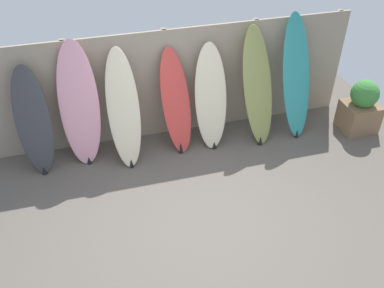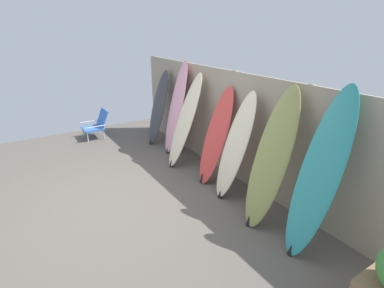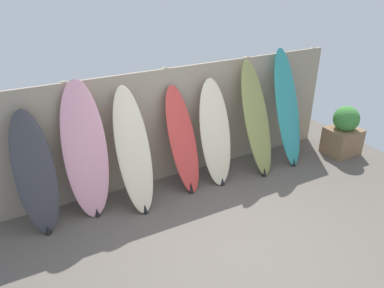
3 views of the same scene
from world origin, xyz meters
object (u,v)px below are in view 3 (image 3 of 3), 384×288
at_px(surfboard_cream_4, 215,133).
at_px(surfboard_teal_6, 287,109).
at_px(surfboard_pink_1, 85,152).
at_px(surfboard_cream_2, 134,151).
at_px(surfboard_charcoal_0, 35,174).
at_px(surfboard_red_3, 183,141).
at_px(surfboard_olive_5, 257,120).
at_px(planter_box, 344,132).

height_order(surfboard_cream_4, surfboard_teal_6, surfboard_teal_6).
xyz_separation_m(surfboard_pink_1, surfboard_cream_2, (0.61, -0.16, -0.08)).
xyz_separation_m(surfboard_charcoal_0, surfboard_red_3, (2.09, -0.00, -0.03)).
bearing_deg(surfboard_cream_4, surfboard_charcoal_0, 179.04).
bearing_deg(surfboard_charcoal_0, surfboard_olive_5, -1.48).
bearing_deg(surfboard_cream_2, surfboard_olive_5, 0.28).
bearing_deg(surfboard_cream_2, surfboard_charcoal_0, 175.64).
distance_m(surfboard_cream_2, planter_box, 3.90).
relative_size(surfboard_pink_1, surfboard_teal_6, 0.97).
height_order(surfboard_pink_1, surfboard_olive_5, surfboard_pink_1).
bearing_deg(surfboard_olive_5, planter_box, -9.88).
relative_size(surfboard_cream_2, surfboard_teal_6, 0.89).
bearing_deg(surfboard_pink_1, surfboard_red_3, -2.56).
bearing_deg(planter_box, surfboard_red_3, 172.68).
bearing_deg(surfboard_cream_2, surfboard_red_3, 6.74).
distance_m(surfboard_charcoal_0, surfboard_cream_2, 1.28).
xyz_separation_m(surfboard_pink_1, surfboard_red_3, (1.42, -0.06, -0.15)).
bearing_deg(surfboard_cream_4, planter_box, -7.94).
bearing_deg(surfboard_pink_1, planter_box, -5.82).
height_order(surfboard_cream_4, planter_box, surfboard_cream_4).
bearing_deg(planter_box, surfboard_pink_1, 174.18).
distance_m(surfboard_olive_5, planter_box, 1.85).
distance_m(surfboard_charcoal_0, surfboard_cream_4, 2.63).
xyz_separation_m(surfboard_pink_1, surfboard_teal_6, (3.38, -0.12, 0.03)).
distance_m(surfboard_cream_4, surfboard_teal_6, 1.42).
relative_size(surfboard_charcoal_0, planter_box, 1.77).
relative_size(surfboard_charcoal_0, surfboard_red_3, 1.02).
bearing_deg(surfboard_cream_4, surfboard_red_3, 175.53).
bearing_deg(surfboard_teal_6, surfboard_red_3, 178.46).
bearing_deg(surfboard_charcoal_0, surfboard_cream_4, -0.96).
xyz_separation_m(surfboard_cream_4, surfboard_teal_6, (1.42, -0.01, 0.15)).
distance_m(surfboard_pink_1, planter_box, 4.53).
height_order(surfboard_red_3, surfboard_teal_6, surfboard_teal_6).
height_order(surfboard_pink_1, surfboard_red_3, surfboard_pink_1).
height_order(surfboard_red_3, surfboard_cream_4, surfboard_cream_4).
xyz_separation_m(surfboard_olive_5, planter_box, (1.76, -0.31, -0.48)).
height_order(surfboard_cream_4, surfboard_olive_5, surfboard_olive_5).
relative_size(surfboard_red_3, surfboard_cream_4, 0.97).
height_order(surfboard_cream_2, surfboard_red_3, surfboard_cream_2).
bearing_deg(surfboard_red_3, surfboard_teal_6, -1.54).
relative_size(surfboard_pink_1, planter_box, 2.06).
xyz_separation_m(surfboard_charcoal_0, surfboard_cream_2, (1.28, -0.10, 0.05)).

